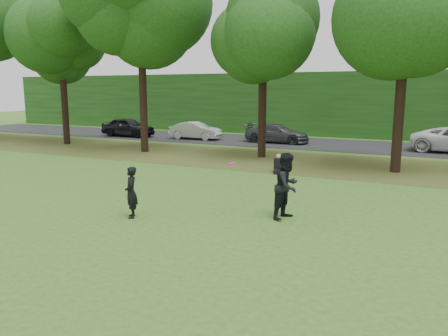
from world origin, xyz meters
name	(u,v)px	position (x,y,z in m)	size (l,w,h in m)	color
ground	(172,245)	(0.00, 0.00, 0.00)	(120.00, 120.00, 0.00)	#2C591B
leaf_litter	(311,163)	(0.00, 13.00, 0.01)	(60.00, 7.00, 0.01)	#4B431A
street	(342,145)	(0.00, 21.00, 0.01)	(70.00, 7.00, 0.02)	black
far_hedge	(358,105)	(0.00, 27.00, 2.50)	(70.00, 3.00, 5.00)	#1D3F12
player_left	(131,192)	(-2.27, 1.45, 0.74)	(0.54, 0.36, 1.49)	black
player_right	(287,186)	(1.78, 3.32, 0.95)	(0.93, 0.72, 1.91)	black
parked_cars	(329,135)	(-0.65, 20.08, 0.72)	(35.08, 3.44, 1.47)	black
frisbee	(232,163)	(0.27, 2.83, 1.56)	(0.37, 0.38, 0.10)	#DB1285
seated_person	(278,166)	(-0.68, 9.89, 0.31)	(0.62, 0.82, 0.83)	black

